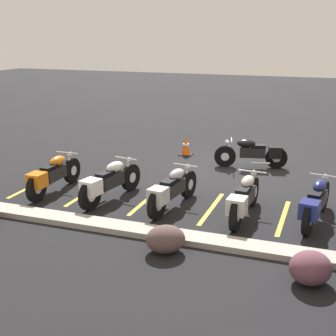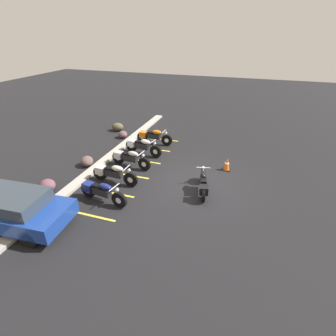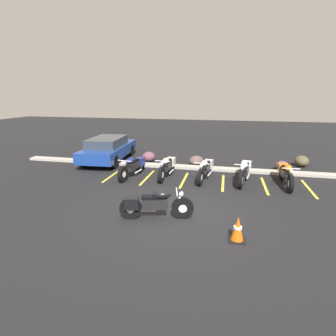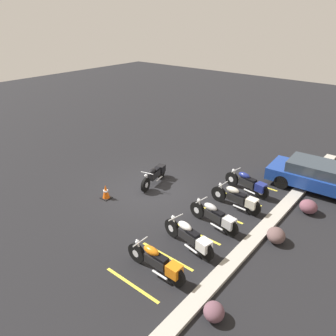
{
  "view_description": "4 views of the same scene",
  "coord_description": "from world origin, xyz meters",
  "px_view_note": "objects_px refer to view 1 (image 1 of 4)",
  "views": [
    {
      "loc": [
        -2.71,
        13.03,
        3.9
      ],
      "look_at": [
        1.18,
        2.31,
        0.54
      ],
      "focal_mm": 50.0,
      "sensor_mm": 36.0,
      "label": 1
    },
    {
      "loc": [
        -9.92,
        -1.91,
        6.17
      ],
      "look_at": [
        -0.69,
        1.16,
        0.97
      ],
      "focal_mm": 28.0,
      "sensor_mm": 36.0,
      "label": 2
    },
    {
      "loc": [
        1.36,
        -7.01,
        3.48
      ],
      "look_at": [
        -0.5,
        1.39,
        1.04
      ],
      "focal_mm": 28.0,
      "sensor_mm": 36.0,
      "label": 3
    },
    {
      "loc": [
        9.42,
        8.66,
        7.19
      ],
      "look_at": [
        -0.47,
        0.51,
        1.07
      ],
      "focal_mm": 35.0,
      "sensor_mm": 36.0,
      "label": 4
    }
  ],
  "objects_px": {
    "motorcycle_black_featured": "(254,153)",
    "parked_bike_4": "(52,175)",
    "parked_bike_0": "(316,202)",
    "parked_bike_3": "(108,182)",
    "parked_bike_2": "(171,190)",
    "parked_bike_1": "(244,198)",
    "traffic_cone": "(186,146)",
    "landscape_rock_2": "(166,239)",
    "landscape_rock_3": "(310,268)"
  },
  "relations": [
    {
      "from": "parked_bike_2",
      "to": "landscape_rock_3",
      "type": "distance_m",
      "value": 3.93
    },
    {
      "from": "parked_bike_0",
      "to": "parked_bike_4",
      "type": "xyz_separation_m",
      "value": [
        6.25,
        0.23,
        0.0
      ]
    },
    {
      "from": "motorcycle_black_featured",
      "to": "parked_bike_1",
      "type": "distance_m",
      "value": 4.04
    },
    {
      "from": "parked_bike_4",
      "to": "parked_bike_0",
      "type": "bearing_deg",
      "value": -87.38
    },
    {
      "from": "motorcycle_black_featured",
      "to": "parked_bike_1",
      "type": "relative_size",
      "value": 0.94
    },
    {
      "from": "parked_bike_3",
      "to": "landscape_rock_2",
      "type": "bearing_deg",
      "value": -122.63
    },
    {
      "from": "parked_bike_2",
      "to": "parked_bike_3",
      "type": "xyz_separation_m",
      "value": [
        1.58,
        0.01,
        0.01
      ]
    },
    {
      "from": "motorcycle_black_featured",
      "to": "parked_bike_0",
      "type": "bearing_deg",
      "value": 104.16
    },
    {
      "from": "parked_bike_0",
      "to": "traffic_cone",
      "type": "distance_m",
      "value": 6.16
    },
    {
      "from": "parked_bike_2",
      "to": "parked_bike_1",
      "type": "bearing_deg",
      "value": -82.12
    },
    {
      "from": "parked_bike_3",
      "to": "motorcycle_black_featured",
      "type": "bearing_deg",
      "value": -24.04
    },
    {
      "from": "parked_bike_3",
      "to": "parked_bike_0",
      "type": "bearing_deg",
      "value": -76.27
    },
    {
      "from": "parked_bike_1",
      "to": "traffic_cone",
      "type": "height_order",
      "value": "parked_bike_1"
    },
    {
      "from": "parked_bike_1",
      "to": "landscape_rock_3",
      "type": "xyz_separation_m",
      "value": [
        -1.53,
        2.3,
        -0.2
      ]
    },
    {
      "from": "parked_bike_0",
      "to": "landscape_rock_3",
      "type": "distance_m",
      "value": 2.58
    },
    {
      "from": "landscape_rock_3",
      "to": "traffic_cone",
      "type": "bearing_deg",
      "value": -58.24
    },
    {
      "from": "parked_bike_3",
      "to": "parked_bike_2",
      "type": "bearing_deg",
      "value": -79.36
    },
    {
      "from": "parked_bike_1",
      "to": "landscape_rock_2",
      "type": "bearing_deg",
      "value": 156.0
    },
    {
      "from": "parked_bike_4",
      "to": "landscape_rock_3",
      "type": "bearing_deg",
      "value": -109.78
    },
    {
      "from": "parked_bike_2",
      "to": "landscape_rock_2",
      "type": "relative_size",
      "value": 3.05
    },
    {
      "from": "traffic_cone",
      "to": "landscape_rock_3",
      "type": "bearing_deg",
      "value": 121.76
    },
    {
      "from": "parked_bike_1",
      "to": "landscape_rock_2",
      "type": "relative_size",
      "value": 3.09
    },
    {
      "from": "parked_bike_2",
      "to": "landscape_rock_2",
      "type": "height_order",
      "value": "parked_bike_2"
    },
    {
      "from": "parked_bike_0",
      "to": "parked_bike_1",
      "type": "relative_size",
      "value": 0.99
    },
    {
      "from": "parked_bike_1",
      "to": "landscape_rock_2",
      "type": "height_order",
      "value": "parked_bike_1"
    },
    {
      "from": "parked_bike_2",
      "to": "traffic_cone",
      "type": "bearing_deg",
      "value": 21.97
    },
    {
      "from": "parked_bike_1",
      "to": "parked_bike_4",
      "type": "xyz_separation_m",
      "value": [
        4.8,
        -0.04,
        -0.0
      ]
    },
    {
      "from": "parked_bike_2",
      "to": "parked_bike_3",
      "type": "height_order",
      "value": "parked_bike_3"
    },
    {
      "from": "parked_bike_0",
      "to": "parked_bike_3",
      "type": "relative_size",
      "value": 0.98
    },
    {
      "from": "motorcycle_black_featured",
      "to": "traffic_cone",
      "type": "bearing_deg",
      "value": -29.8
    },
    {
      "from": "parked_bike_2",
      "to": "parked_bike_3",
      "type": "distance_m",
      "value": 1.58
    },
    {
      "from": "parked_bike_2",
      "to": "landscape_rock_3",
      "type": "relative_size",
      "value": 3.16
    },
    {
      "from": "parked_bike_0",
      "to": "parked_bike_3",
      "type": "bearing_deg",
      "value": 101.94
    },
    {
      "from": "landscape_rock_2",
      "to": "landscape_rock_3",
      "type": "relative_size",
      "value": 1.03
    },
    {
      "from": "traffic_cone",
      "to": "parked_bike_0",
      "type": "bearing_deg",
      "value": 133.86
    },
    {
      "from": "parked_bike_1",
      "to": "landscape_rock_3",
      "type": "height_order",
      "value": "parked_bike_1"
    },
    {
      "from": "motorcycle_black_featured",
      "to": "parked_bike_4",
      "type": "height_order",
      "value": "parked_bike_4"
    },
    {
      "from": "traffic_cone",
      "to": "parked_bike_4",
      "type": "bearing_deg",
      "value": 66.98
    },
    {
      "from": "motorcycle_black_featured",
      "to": "landscape_rock_2",
      "type": "distance_m",
      "value": 6.09
    },
    {
      "from": "traffic_cone",
      "to": "landscape_rock_2",
      "type": "bearing_deg",
      "value": 104.8
    },
    {
      "from": "parked_bike_4",
      "to": "motorcycle_black_featured",
      "type": "bearing_deg",
      "value": -46.93
    },
    {
      "from": "motorcycle_black_featured",
      "to": "traffic_cone",
      "type": "relative_size",
      "value": 3.31
    },
    {
      "from": "motorcycle_black_featured",
      "to": "parked_bike_3",
      "type": "distance_m",
      "value": 4.86
    },
    {
      "from": "parked_bike_4",
      "to": "landscape_rock_2",
      "type": "xyz_separation_m",
      "value": [
        -3.77,
        2.1,
        -0.21
      ]
    },
    {
      "from": "motorcycle_black_featured",
      "to": "landscape_rock_2",
      "type": "relative_size",
      "value": 2.9
    },
    {
      "from": "parked_bike_3",
      "to": "landscape_rock_3",
      "type": "bearing_deg",
      "value": -105.4
    },
    {
      "from": "parked_bike_4",
      "to": "landscape_rock_3",
      "type": "xyz_separation_m",
      "value": [
        -6.33,
        2.34,
        -0.2
      ]
    },
    {
      "from": "parked_bike_0",
      "to": "landscape_rock_3",
      "type": "xyz_separation_m",
      "value": [
        -0.07,
        2.57,
        -0.2
      ]
    },
    {
      "from": "parked_bike_2",
      "to": "parked_bike_4",
      "type": "bearing_deg",
      "value": 97.37
    },
    {
      "from": "parked_bike_1",
      "to": "parked_bike_2",
      "type": "bearing_deg",
      "value": 92.4
    }
  ]
}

